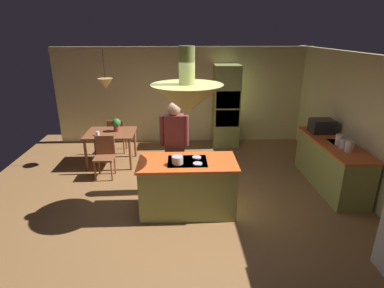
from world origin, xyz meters
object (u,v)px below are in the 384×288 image
Objects in this scene: microwave_on_counter at (322,126)px; cup_on_table at (98,134)px; person_at_island at (175,142)px; canister_sugar at (344,144)px; oven_tower at (226,106)px; cooking_pot_on_cooktop at (177,160)px; chair_facing_island at (105,154)px; canister_flour at (349,146)px; kitchen_island at (187,186)px; canister_tea at (339,140)px; potted_plant_on_table at (116,124)px; dining_table at (111,136)px; chair_by_back_wall at (117,134)px.

cup_on_table is at bearing 174.42° from microwave_on_counter.
person_at_island is at bearing -34.76° from cup_on_table.
microwave_on_counter is at bearing 90.00° from canister_sugar.
cooking_pot_on_cooktop is at bearing -110.48° from oven_tower.
chair_facing_island is 4.20× the size of canister_flour.
oven_tower is at bearing 120.53° from canister_flour.
kitchen_island is 8.98× the size of cooking_pot_on_cooktop.
canister_tea is at bearing 12.94° from kitchen_island.
canister_sugar is 0.94m from microwave_on_counter.
kitchen_island is 5.39× the size of potted_plant_on_table.
person_at_island is 1.73m from chair_facing_island.
chair_facing_island reaches higher than cup_on_table.
microwave_on_counter is (4.54, -0.02, 0.56)m from chair_facing_island.
oven_tower reaches higher than dining_table.
canister_sugar reaches higher than potted_plant_on_table.
canister_flour is at bearing 5.88° from kitchen_island.
oven_tower is 7.10× the size of potted_plant_on_table.
person_at_island reaches higher than canister_tea.
cooking_pot_on_cooktop is at bearing -152.85° from microwave_on_counter.
oven_tower reaches higher than person_at_island.
chair_facing_island is 4.83× the size of cooking_pot_on_cooktop.
microwave_on_counter is 3.37m from cooking_pot_on_cooktop.
kitchen_island is 1.86× the size of chair_by_back_wall.
person_at_island is (-1.32, -2.55, -0.06)m from oven_tower.
chair_facing_island is at bearing -90.00° from dining_table.
cup_on_table is (-0.22, -0.23, 0.14)m from dining_table.
person_at_island reaches higher than chair_by_back_wall.
dining_table is at bearing 162.32° from canister_tea.
person_at_island is at bearing -117.26° from oven_tower.
canister_sugar reaches higher than chair_by_back_wall.
cooking_pot_on_cooktop reaches higher than dining_table.
cooking_pot_on_cooktop is (1.76, -2.00, 0.20)m from cup_on_table.
person_at_island reaches higher than chair_facing_island.
canister_sugar is (3.06, -0.22, -0.00)m from person_at_island.
chair_facing_island is at bearing 90.00° from chair_by_back_wall.
canister_sugar is 0.83× the size of canister_tea.
canister_sugar is (4.54, -0.95, 0.50)m from chair_facing_island.
dining_table is 6.52× the size of canister_sugar.
oven_tower is 3.12m from canister_tea.
dining_table is 4.84m from canister_sugar.
canister_sugar is (4.40, -1.70, 0.08)m from potted_plant_on_table.
chair_by_back_wall is at bearing 153.13° from canister_sugar.
dining_table is 5.38× the size of canister_tea.
canister_sugar is at bearing -21.17° from potted_plant_on_table.
person_at_island is at bearing -26.42° from chair_facing_island.
chair_by_back_wall is (0.00, 0.67, -0.16)m from dining_table.
oven_tower reaches higher than microwave_on_counter.
microwave_on_counter is at bearing 90.00° from canister_tea.
cup_on_table is at bearing -139.93° from potted_plant_on_table.
potted_plant_on_table is 4.79m from canister_flour.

